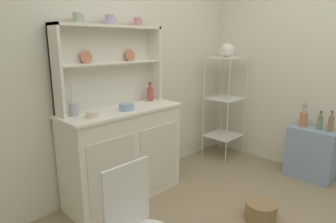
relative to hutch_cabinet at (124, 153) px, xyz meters
name	(u,v)px	position (x,y,z in m)	size (l,w,h in m)	color
wall_back	(125,65)	(0.25, 0.26, 0.80)	(3.84, 0.05, 2.50)	silver
hutch_cabinet	(124,153)	(0.00, 0.00, 0.00)	(1.15, 0.45, 0.88)	white
hutch_shelf_unit	(109,60)	(0.00, 0.17, 0.86)	(1.08, 0.18, 0.74)	silver
bakers_rack	(225,97)	(1.52, -0.10, 0.35)	(0.42, 0.38, 1.30)	silver
side_shelf_blue	(311,153)	(1.69, -1.14, -0.17)	(0.28, 0.48, 0.57)	#849EBC
floor_basket	(261,211)	(0.57, -1.13, -0.37)	(0.26, 0.26, 0.16)	#93754C
cup_sage_0	(78,18)	(-0.31, 0.12, 1.21)	(0.08, 0.07, 0.08)	#9EB78E
cup_lilac_1	(110,20)	(0.00, 0.12, 1.21)	(0.10, 0.08, 0.08)	#B79ECC
cup_rose_2	(138,22)	(0.31, 0.12, 1.21)	(0.08, 0.07, 0.08)	#D17A84
bowl_mixing_large	(94,114)	(-0.34, -0.07, 0.46)	(0.12, 0.12, 0.05)	silver
bowl_floral_medium	(127,107)	(0.00, -0.07, 0.46)	(0.14, 0.14, 0.06)	#8EB2D1
jam_bottle	(150,94)	(0.43, 0.09, 0.51)	(0.06, 0.06, 0.19)	#B74C47
utensil_jar	(74,109)	(-0.43, 0.08, 0.49)	(0.08, 0.08, 0.25)	#B2B7C6
porcelain_teapot	(227,50)	(1.52, -0.10, 0.93)	(0.26, 0.17, 0.19)	white
flower_vase	(304,119)	(1.69, -1.02, 0.20)	(0.08, 0.08, 0.29)	#C67556
oil_bottle	(320,122)	(1.69, -1.19, 0.20)	(0.06, 0.06, 0.20)	#6B8C60
vinegar_bottle	(331,123)	(1.69, -1.29, 0.20)	(0.05, 0.05, 0.22)	#99704C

